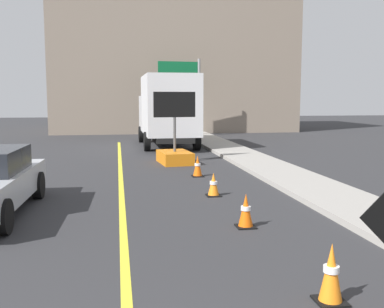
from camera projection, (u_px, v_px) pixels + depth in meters
lane_center_stripe at (124, 240)px, 7.82m from camera, size 0.14×36.00×0.01m
arrow_board_trailer at (175, 151)px, 17.15m from camera, size 1.60×1.91×2.70m
box_truck at (167, 109)px, 22.93m from camera, size 2.70×6.87×3.57m
highway_guide_sign at (187, 83)px, 29.12m from camera, size 2.78×0.38×5.00m
far_building_block at (171, 64)px, 35.53m from camera, size 17.70×9.30×10.35m
traffic_cone_near_sign at (331, 274)px, 5.41m from camera, size 0.36×0.36×0.74m
traffic_cone_mid_lane at (246, 211)px, 8.60m from camera, size 0.36×0.36×0.65m
traffic_cone_far_lane at (213, 185)px, 11.38m from camera, size 0.36×0.36×0.59m
traffic_cone_curbside at (198, 166)px, 14.23m from camera, size 0.36×0.36×0.67m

